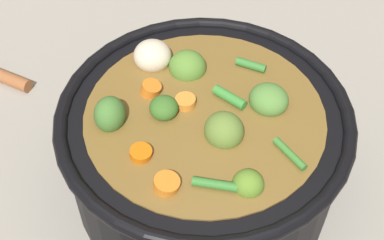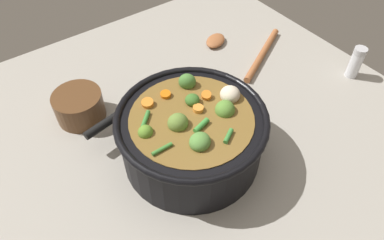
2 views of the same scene
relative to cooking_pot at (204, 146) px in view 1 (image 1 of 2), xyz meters
The scene contains 2 objects.
ground_plane 0.06m from the cooking_pot, 168.91° to the right, with size 1.10×1.10×0.00m, color #9E998E.
cooking_pot is the anchor object (origin of this frame).
Camera 1 is at (-0.28, 0.21, 0.51)m, focal length 51.18 mm.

